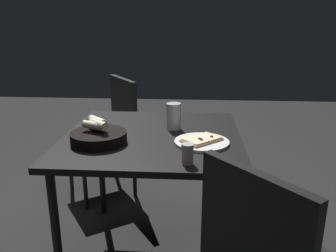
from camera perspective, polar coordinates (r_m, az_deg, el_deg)
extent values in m
plane|color=black|center=(2.16, -2.31, -19.81)|extent=(8.00, 8.00, 0.00)
cube|color=black|center=(1.82, -2.57, -1.87)|extent=(0.92, 0.91, 0.03)
cylinder|color=black|center=(2.39, -10.85, -6.64)|extent=(0.04, 0.04, 0.69)
cylinder|color=black|center=(1.72, -17.74, -17.26)|extent=(0.04, 0.04, 0.69)
cylinder|color=black|center=(2.32, 8.44, -7.22)|extent=(0.04, 0.04, 0.69)
cylinder|color=black|center=(1.63, 10.60, -18.87)|extent=(0.04, 0.04, 0.69)
cylinder|color=silver|center=(1.69, 5.54, -2.66)|extent=(0.27, 0.27, 0.01)
cube|color=tan|center=(1.69, 5.55, -2.28)|extent=(0.21, 0.22, 0.01)
cube|color=beige|center=(1.69, 5.56, -2.02)|extent=(0.19, 0.20, 0.01)
sphere|color=brown|center=(1.65, 5.51, -2.27)|extent=(0.02, 0.02, 0.02)
sphere|color=brown|center=(1.66, 5.21, -2.12)|extent=(0.02, 0.02, 0.02)
sphere|color=brown|center=(1.70, 7.15, -1.77)|extent=(0.02, 0.02, 0.02)
cylinder|color=black|center=(1.72, -11.26, -1.84)|extent=(0.27, 0.27, 0.05)
cylinder|color=beige|center=(1.71, -12.01, 0.08)|extent=(0.08, 0.13, 0.04)
cylinder|color=beige|center=(1.74, -11.46, 0.72)|extent=(0.11, 0.11, 0.04)
cylinder|color=beige|center=(1.70, -11.34, 0.27)|extent=(0.10, 0.11, 0.04)
cylinder|color=red|center=(1.68, -12.39, -2.69)|extent=(0.06, 0.06, 0.03)
cylinder|color=silver|center=(1.89, 0.92, 1.60)|extent=(0.08, 0.08, 0.14)
cylinder|color=#C0731A|center=(1.90, 0.92, 0.70)|extent=(0.07, 0.07, 0.08)
cylinder|color=#BFB299|center=(1.45, 3.21, -4.87)|extent=(0.05, 0.05, 0.07)
cylinder|color=maroon|center=(1.45, 3.20, -5.47)|extent=(0.04, 0.04, 0.04)
cylinder|color=#B7B7BC|center=(1.43, 3.24, -3.23)|extent=(0.05, 0.05, 0.01)
cube|color=black|center=(1.14, 13.49, -17.11)|extent=(0.34, 0.29, 0.42)
cube|color=black|center=(2.66, -11.07, -2.61)|extent=(0.61, 0.61, 0.04)
cube|color=black|center=(2.66, -7.30, 3.03)|extent=(0.37, 0.26, 0.45)
cylinder|color=black|center=(2.86, -15.71, -6.15)|extent=(0.03, 0.03, 0.39)
cylinder|color=black|center=(2.52, -13.43, -9.19)|extent=(0.03, 0.03, 0.39)
cylinder|color=black|center=(2.96, -8.60, -4.84)|extent=(0.03, 0.03, 0.39)
cylinder|color=black|center=(2.64, -5.49, -7.55)|extent=(0.03, 0.03, 0.39)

